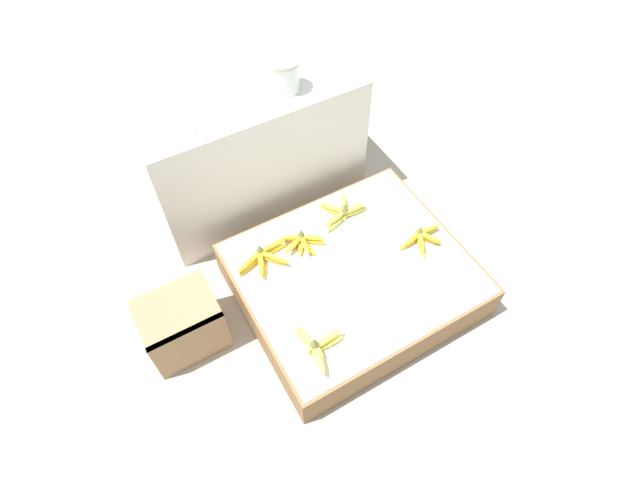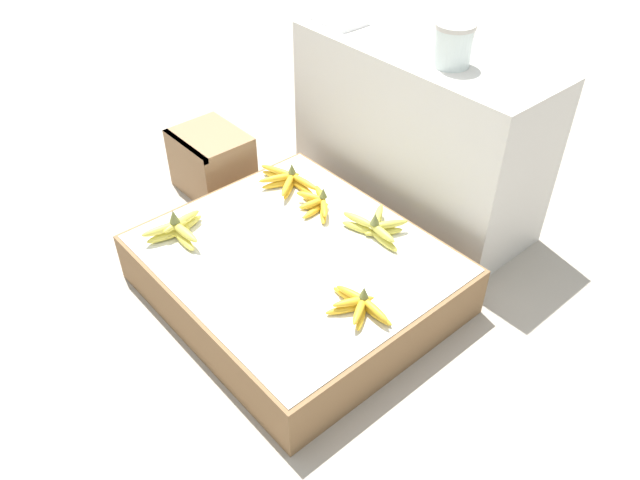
% 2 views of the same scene
% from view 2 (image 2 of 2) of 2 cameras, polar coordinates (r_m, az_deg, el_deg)
% --- Properties ---
extents(ground_plane, '(10.00, 10.00, 0.00)m').
position_cam_2_polar(ground_plane, '(2.31, -2.13, -4.93)').
color(ground_plane, '#A89E8E').
extents(display_platform, '(1.01, 0.88, 0.20)m').
position_cam_2_polar(display_platform, '(2.24, -2.20, -3.10)').
color(display_platform, olive).
rests_on(display_platform, ground_plane).
extents(back_vendor_table, '(1.05, 0.41, 0.70)m').
position_cam_2_polar(back_vendor_table, '(2.59, 8.84, 9.77)').
color(back_vendor_table, beige).
rests_on(back_vendor_table, ground_plane).
extents(wooden_crate, '(0.32, 0.26, 0.28)m').
position_cam_2_polar(wooden_crate, '(2.80, -9.85, 7.03)').
color(wooden_crate, '#997551').
rests_on(wooden_crate, ground_plane).
extents(banana_bunch_front_left, '(0.17, 0.25, 0.11)m').
position_cam_2_polar(banana_bunch_front_left, '(2.28, -12.91, 0.97)').
color(banana_bunch_front_left, '#DBCC4C').
rests_on(banana_bunch_front_left, display_platform).
extents(banana_bunch_middle_right, '(0.24, 0.15, 0.09)m').
position_cam_2_polar(banana_bunch_middle_right, '(1.95, 3.61, -5.98)').
color(banana_bunch_middle_right, gold).
rests_on(banana_bunch_middle_right, display_platform).
extents(banana_bunch_back_left, '(0.29, 0.17, 0.09)m').
position_cam_2_polar(banana_bunch_back_left, '(2.48, -2.97, 5.47)').
color(banana_bunch_back_left, gold).
rests_on(banana_bunch_back_left, display_platform).
extents(banana_bunch_back_midleft, '(0.20, 0.18, 0.09)m').
position_cam_2_polar(banana_bunch_back_midleft, '(2.36, -0.24, 3.42)').
color(banana_bunch_back_midleft, gold).
rests_on(banana_bunch_back_midleft, display_platform).
extents(banana_bunch_back_midright, '(0.26, 0.18, 0.10)m').
position_cam_2_polar(banana_bunch_back_midright, '(2.25, 5.17, 1.25)').
color(banana_bunch_back_midright, gold).
rests_on(banana_bunch_back_midright, display_platform).
extents(glass_jar, '(0.14, 0.14, 0.15)m').
position_cam_2_polar(glass_jar, '(2.28, 12.07, 17.09)').
color(glass_jar, silver).
rests_on(glass_jar, back_vendor_table).
extents(foam_tray_white, '(0.20, 0.14, 0.02)m').
position_cam_2_polar(foam_tray_white, '(2.64, 1.80, 19.45)').
color(foam_tray_white, white).
rests_on(foam_tray_white, back_vendor_table).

